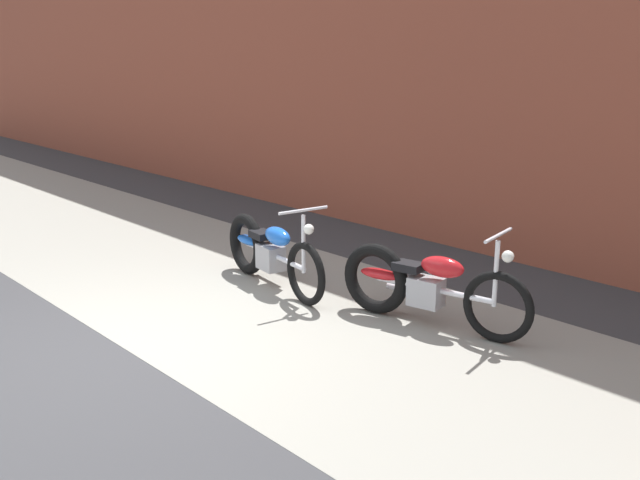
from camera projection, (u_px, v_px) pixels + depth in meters
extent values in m
plane|color=#38383A|center=(125.00, 349.00, 6.46)|extent=(80.00, 80.00, 0.00)
cube|color=gray|center=(276.00, 304.00, 7.60)|extent=(36.00, 3.50, 0.01)
cube|color=brown|center=(484.00, 33.00, 9.13)|extent=(36.00, 0.50, 5.60)
torus|color=black|center=(306.00, 274.00, 7.51)|extent=(0.68, 0.18, 0.68)
torus|color=black|center=(247.00, 244.00, 8.54)|extent=(0.74, 0.24, 0.73)
cylinder|color=silver|center=(274.00, 255.00, 8.02)|extent=(1.23, 0.24, 0.06)
cube|color=#99999E|center=(271.00, 257.00, 8.09)|extent=(0.35, 0.27, 0.28)
ellipsoid|color=blue|center=(278.00, 236.00, 7.89)|extent=(0.46, 0.25, 0.20)
ellipsoid|color=blue|center=(249.00, 240.00, 8.49)|extent=(0.46, 0.24, 0.10)
cube|color=black|center=(262.00, 235.00, 8.20)|extent=(0.31, 0.24, 0.08)
cylinder|color=silver|center=(304.00, 244.00, 7.46)|extent=(0.05, 0.05, 0.62)
cylinder|color=silver|center=(303.00, 210.00, 7.36)|extent=(0.12, 0.58, 0.03)
sphere|color=white|center=(309.00, 229.00, 7.33)|extent=(0.11, 0.11, 0.11)
cylinder|color=silver|center=(272.00, 257.00, 8.39)|extent=(0.55, 0.14, 0.06)
torus|color=black|center=(498.00, 307.00, 6.54)|extent=(0.68, 0.22, 0.68)
torus|color=black|center=(376.00, 279.00, 7.26)|extent=(0.74, 0.28, 0.73)
cylinder|color=silver|center=(434.00, 289.00, 6.89)|extent=(1.22, 0.31, 0.06)
cube|color=#99999E|center=(426.00, 292.00, 6.95)|extent=(0.36, 0.28, 0.28)
ellipsoid|color=red|center=(442.00, 267.00, 6.78)|extent=(0.47, 0.28, 0.20)
ellipsoid|color=red|center=(380.00, 274.00, 7.22)|extent=(0.47, 0.27, 0.10)
cube|color=black|center=(408.00, 266.00, 7.00)|extent=(0.32, 0.25, 0.08)
cylinder|color=silver|center=(496.00, 274.00, 6.48)|extent=(0.05, 0.05, 0.62)
cylinder|color=silver|center=(498.00, 235.00, 6.39)|extent=(0.15, 0.57, 0.03)
sphere|color=white|center=(508.00, 256.00, 6.38)|extent=(0.11, 0.11, 0.11)
cylinder|color=silver|center=(411.00, 291.00, 7.22)|extent=(0.55, 0.17, 0.06)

